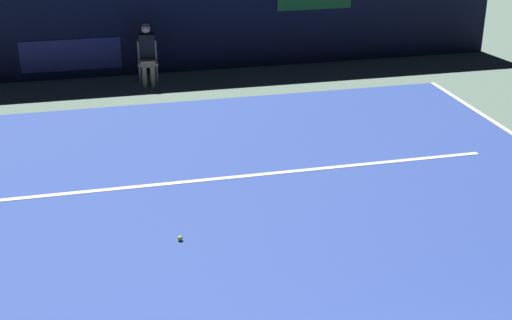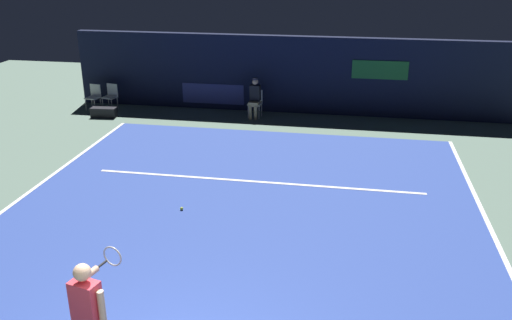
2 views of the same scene
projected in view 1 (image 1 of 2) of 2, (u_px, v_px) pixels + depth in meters
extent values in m
plane|color=slate|center=(283.00, 241.00, 9.48)|extent=(30.33, 30.33, 0.00)
cube|color=#2D479E|center=(283.00, 241.00, 9.48)|extent=(10.25, 11.99, 0.01)
cube|color=white|center=(247.00, 176.00, 11.35)|extent=(7.99, 0.10, 0.01)
cube|color=#141933|center=(186.00, 14.00, 16.44)|extent=(15.03, 0.30, 2.60)
cube|color=navy|center=(71.00, 55.00, 16.03)|extent=(2.20, 0.04, 0.70)
cube|color=white|center=(148.00, 63.00, 15.75)|extent=(0.47, 0.43, 0.04)
cube|color=white|center=(147.00, 50.00, 15.84)|extent=(0.42, 0.06, 0.42)
cylinder|color=#B2B2B7|center=(140.00, 76.00, 15.66)|extent=(0.03, 0.03, 0.46)
cylinder|color=#B2B2B7|center=(157.00, 75.00, 15.72)|extent=(0.03, 0.03, 0.46)
cylinder|color=#B2B2B7|center=(140.00, 71.00, 15.97)|extent=(0.03, 0.03, 0.46)
cylinder|color=#B2B2B7|center=(157.00, 71.00, 16.02)|extent=(0.03, 0.03, 0.46)
cube|color=tan|center=(148.00, 62.00, 15.66)|extent=(0.35, 0.42, 0.14)
cylinder|color=tan|center=(145.00, 77.00, 15.59)|extent=(0.11, 0.11, 0.46)
cylinder|color=tan|center=(153.00, 76.00, 15.62)|extent=(0.11, 0.11, 0.46)
cube|color=black|center=(147.00, 46.00, 15.64)|extent=(0.36, 0.25, 0.52)
sphere|color=#DBAD89|center=(146.00, 29.00, 15.49)|extent=(0.20, 0.20, 0.20)
cylinder|color=#141933|center=(146.00, 24.00, 15.46)|extent=(0.19, 0.19, 0.04)
sphere|color=#CCE033|center=(180.00, 238.00, 9.46)|extent=(0.07, 0.07, 0.07)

